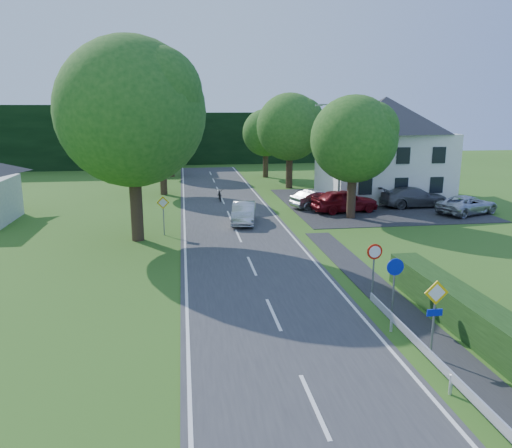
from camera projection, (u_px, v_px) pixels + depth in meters
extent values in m
cube|color=#343437|center=(247.00, 255.00, 26.66)|extent=(7.00, 80.00, 0.04)
cube|color=#232325|center=(372.00, 203.00, 40.88)|extent=(14.00, 16.00, 0.04)
cube|color=white|center=(185.00, 257.00, 26.20)|extent=(0.12, 80.00, 0.01)
cube|color=white|center=(306.00, 252.00, 27.11)|extent=(0.12, 80.00, 0.01)
cube|color=black|center=(261.00, 137.00, 71.31)|extent=(30.00, 5.00, 7.00)
cube|color=white|center=(382.00, 165.00, 43.42)|extent=(10.00, 8.00, 5.60)
pyramid|color=#28272D|center=(385.00, 115.00, 42.44)|extent=(10.60, 8.40, 3.00)
cylinder|color=gray|center=(340.00, 159.00, 36.54)|extent=(0.16, 0.16, 8.00)
cylinder|color=gray|center=(331.00, 105.00, 35.54)|extent=(1.70, 0.10, 0.10)
cube|color=gray|center=(319.00, 105.00, 35.43)|extent=(0.50, 0.18, 0.12)
cylinder|color=gray|center=(433.00, 323.00, 15.44)|extent=(0.07, 0.07, 2.40)
cube|color=yellow|center=(436.00, 293.00, 15.18)|extent=(0.78, 0.04, 0.78)
cube|color=white|center=(436.00, 293.00, 15.18)|extent=(0.57, 0.05, 0.57)
cube|color=#0B1DAF|center=(435.00, 313.00, 15.33)|extent=(0.50, 0.04, 0.22)
cylinder|color=gray|center=(393.00, 291.00, 18.35)|extent=(0.07, 0.07, 2.20)
cylinder|color=#0B1DAF|center=(395.00, 267.00, 18.11)|extent=(0.64, 0.04, 0.64)
cylinder|color=gray|center=(373.00, 274.00, 20.28)|extent=(0.07, 0.07, 2.20)
cylinder|color=red|center=(375.00, 252.00, 20.03)|extent=(0.64, 0.04, 0.64)
cylinder|color=white|center=(375.00, 252.00, 20.01)|extent=(0.48, 0.04, 0.48)
cylinder|color=gray|center=(164.00, 218.00, 30.59)|extent=(0.07, 0.07, 2.20)
cube|color=yellow|center=(163.00, 203.00, 30.35)|extent=(0.78, 0.04, 0.78)
cube|color=white|center=(163.00, 203.00, 30.35)|extent=(0.57, 0.05, 0.57)
imported|color=silver|center=(244.00, 213.00, 33.75)|extent=(2.21, 4.48, 1.41)
imported|color=black|center=(220.00, 194.00, 42.00)|extent=(0.71, 2.02, 1.06)
imported|color=maroon|center=(344.00, 201.00, 37.34)|extent=(5.24, 2.73, 1.70)
imported|color=#A1A2A5|center=(317.00, 199.00, 38.96)|extent=(4.43, 2.75, 1.38)
imported|color=#525358|center=(414.00, 197.00, 39.28)|extent=(5.39, 2.27, 1.55)
imported|color=silver|center=(468.00, 205.00, 36.67)|extent=(5.38, 3.88, 1.36)
imported|color=#A6250D|center=(355.00, 193.00, 40.58)|extent=(2.40, 2.43, 1.77)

